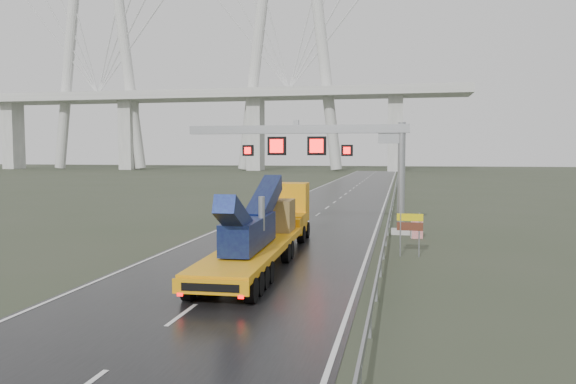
% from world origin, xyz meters
% --- Properties ---
extents(ground, '(400.00, 400.00, 0.00)m').
position_xyz_m(ground, '(0.00, 0.00, 0.00)').
color(ground, '#323A28').
rests_on(ground, ground).
extents(road, '(11.00, 200.00, 0.02)m').
position_xyz_m(road, '(0.00, 40.00, 0.01)').
color(road, black).
rests_on(road, ground).
extents(guardrail, '(0.20, 140.00, 1.40)m').
position_xyz_m(guardrail, '(6.10, 30.00, 0.70)').
color(guardrail, gray).
rests_on(guardrail, ground).
extents(sign_gantry, '(14.90, 1.20, 7.42)m').
position_xyz_m(sign_gantry, '(2.10, 17.99, 5.61)').
color(sign_gantry, '#ABABA6').
rests_on(sign_gantry, ground).
extents(heavy_haul_truck, '(3.20, 17.55, 4.10)m').
position_xyz_m(heavy_haul_truck, '(0.34, 8.94, 1.59)').
color(heavy_haul_truck, orange).
rests_on(heavy_haul_truck, ground).
extents(exit_sign_pair, '(1.30, 0.08, 2.23)m').
position_xyz_m(exit_sign_pair, '(7.37, 10.00, 1.56)').
color(exit_sign_pair, gray).
rests_on(exit_sign_pair, ground).
extents(striped_barrier, '(0.74, 0.49, 1.15)m').
position_xyz_m(striped_barrier, '(7.88, 16.26, 0.58)').
color(striped_barrier, red).
rests_on(striped_barrier, ground).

